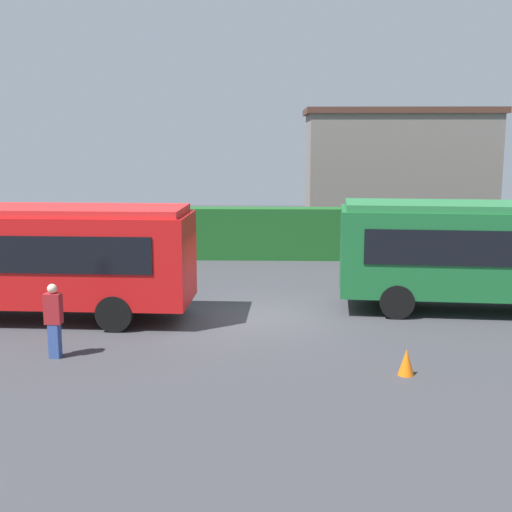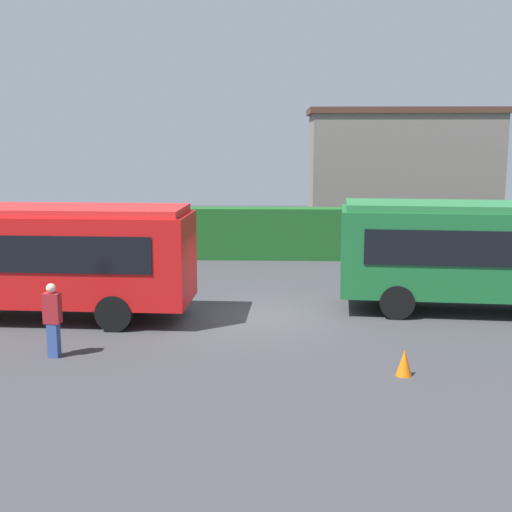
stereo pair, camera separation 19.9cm
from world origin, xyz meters
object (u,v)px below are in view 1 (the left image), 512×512
Objects in this scene: bus_red at (17,255)px; bus_green at (486,250)px; traffic_cone at (406,362)px; person_left at (54,319)px.

bus_green reaches higher than bus_red.
bus_red is at bearing 156.63° from traffic_cone.
traffic_cone is at bearing -92.77° from person_left.
traffic_cone is (-3.37, -5.61, -1.58)m from bus_green.
bus_red is 5.65× the size of person_left.
bus_green is at bearing -172.96° from bus_red.
person_left is at bearing -153.28° from bus_green.
bus_green is 14.73× the size of traffic_cone.
bus_green is 12.45m from person_left.
bus_red is 1.15× the size of bus_green.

